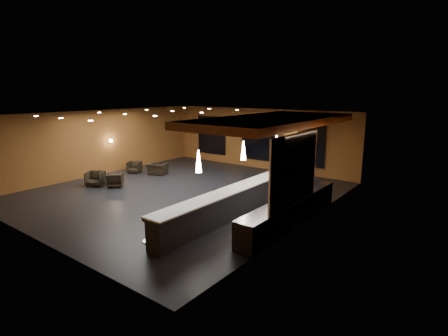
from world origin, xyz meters
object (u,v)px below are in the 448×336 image
Objects in this scene: staff_c at (309,185)px; pendant_1 at (243,151)px; bar_stool_4 at (265,181)px; pendant_0 at (199,161)px; bar_counter at (235,202)px; bar_stool_1 at (189,210)px; bar_stool_3 at (242,188)px; column at (293,152)px; armchair_b at (115,180)px; armchair_d at (157,169)px; armchair_c at (135,167)px; staff_a at (283,184)px; armchair_a at (95,179)px; bar_stool_2 at (217,197)px; pendant_2 at (276,143)px; staff_b at (300,179)px; bar_stool_0 at (148,226)px; prep_counter at (291,211)px.

pendant_1 is at bearing -133.72° from staff_c.
pendant_0 is at bearing -82.46° from bar_stool_4.
bar_stool_1 is at bearing -113.80° from bar_counter.
bar_stool_4 is (0.15, 1.60, -0.00)m from bar_stool_3.
pendant_0 is at bearing -90.00° from column.
pendant_0 is 0.90× the size of bar_stool_1.
bar_stool_3 is (6.01, 2.00, 0.16)m from armchair_b.
pendant_1 is 0.74× the size of armchair_d.
armchair_c is (-8.49, 2.21, -0.18)m from bar_counter.
staff_a is 9.04m from armchair_a.
bar_stool_3 is at bearing 87.90° from bar_stool_2.
pendant_0 and pendant_2 have the same top height.
staff_b reaches higher than armchair_b.
column reaches higher than staff_a.
armchair_c is at bearing 174.00° from staff_c.
armchair_a is at bearing -173.10° from bar_stool_2.
armchair_b is (-6.86, 1.73, -2.01)m from pendant_0.
staff_c is at bearing 60.97° from bar_counter.
bar_counter reaches higher than bar_stool_1.
bar_stool_0 is 6.81m from bar_stool_4.
pendant_1 is 0.89× the size of armchair_a.
pendant_1 is 0.90× the size of bar_stool_1.
pendant_0 reaches higher than bar_stool_4.
bar_stool_1 is (-2.35, -4.58, -0.28)m from staff_c.
staff_c is 1.99× the size of armchair_a.
armchair_c is 0.90× the size of bar_stool_3.
prep_counter is at bearing -26.02° from armchair_a.
pendant_0 reaches higher than armchair_a.
pendant_2 reaches higher than bar_stool_2.
bar_counter is 4.77m from column.
armchair_d is 1.22× the size of bar_stool_1.
prep_counter is at bearing -46.21° from bar_stool_4.
bar_stool_2 is at bearing 138.68° from armchair_b.
prep_counter is 7.68× the size of bar_stool_3.
pendant_2 is (-2.00, 2.50, 1.92)m from prep_counter.
bar_counter is 3.61m from staff_b.
pendant_2 is at bearing -24.05° from armchair_c.
armchair_b is at bearing -5.38° from armchair_a.
pendant_2 reaches higher than bar_stool_4.
bar_stool_3 is at bearing -33.00° from armchair_c.
pendant_0 reaches higher than armchair_b.
bar_counter is at bearing -78.03° from bar_stool_4.
bar_stool_1 and bar_stool_4 have the same top height.
armchair_a is 8.13m from bar_stool_4.
bar_counter is at bearing -90.00° from pendant_2.
bar_stool_0 is (-0.76, -3.99, -1.86)m from pendant_1.
pendant_0 is 5.77m from staff_b.
bar_stool_3 is (6.90, 2.47, 0.14)m from armchair_a.
column is at bearing 91.04° from staff_a.
armchair_c is 7.86m from bar_stool_4.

